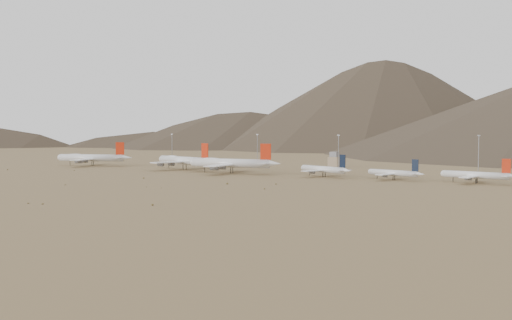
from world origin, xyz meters
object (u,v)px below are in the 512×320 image
Objects in this scene: widebody_east at (231,163)px; narrowbody_a at (324,169)px; narrowbody_b at (394,173)px; widebody_centre at (184,160)px; control_tower at (334,160)px; widebody_west at (92,158)px.

narrowbody_a is (66.26, 7.11, -2.33)m from widebody_east.
narrowbody_a is 1.11× the size of narrowbody_b.
widebody_centre reaches higher than control_tower.
narrowbody_a is at bearing 12.90° from widebody_centre.
widebody_centre is at bearing -161.00° from narrowbody_a.
narrowbody_a is 44.25m from narrowbody_b.
widebody_east is (49.92, -11.25, 0.15)m from widebody_centre.
widebody_centre is at bearing -166.12° from narrowbody_b.
widebody_west reaches higher than narrowbody_b.
narrowbody_b is at bearing -20.46° from widebody_west.
control_tower is at bearing 7.46° from widebody_west.
narrowbody_b is at bearing -48.78° from control_tower.
widebody_centre is 5.44× the size of control_tower.
widebody_east is 110.85m from narrowbody_b.
narrowbody_b is at bearing 22.97° from narrowbody_a.
widebody_west is 5.18× the size of control_tower.
widebody_west is 196.81m from control_tower.
widebody_east reaches higher than control_tower.
widebody_east reaches higher than narrowbody_b.
widebody_west is 0.91× the size of widebody_east.
widebody_centre reaches higher than widebody_west.
widebody_east is at bearing 2.24° from widebody_centre.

